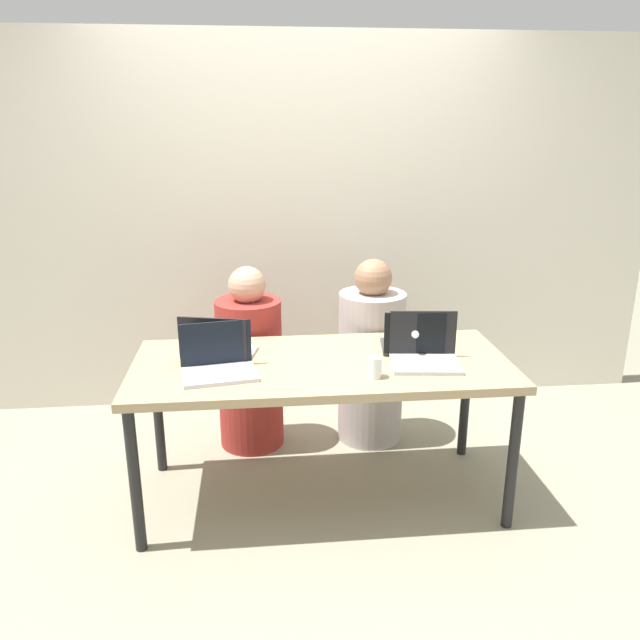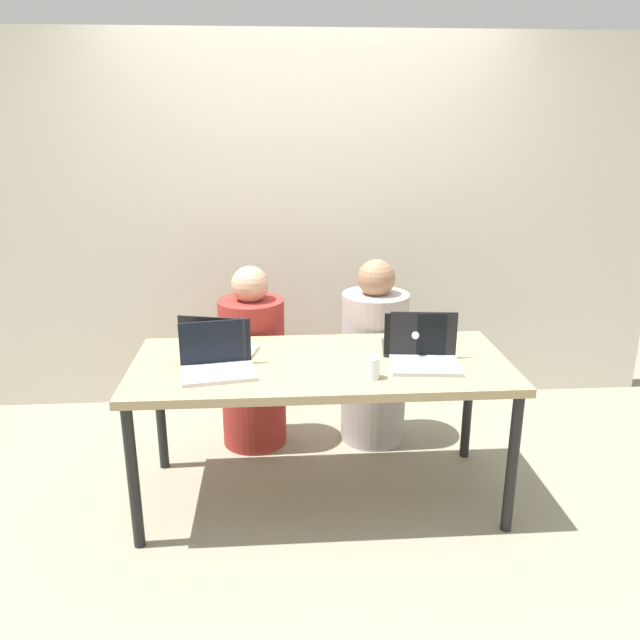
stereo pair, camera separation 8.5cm
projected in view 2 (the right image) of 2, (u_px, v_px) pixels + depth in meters
ground_plane at (321, 495)px, 3.14m from camera, size 12.00×12.00×0.00m
back_wall at (307, 227)px, 3.95m from camera, size 4.58×0.10×2.31m
desk at (321, 374)px, 2.93m from camera, size 1.76×0.76×0.72m
person_on_left at (253, 367)px, 3.53m from camera, size 0.42×0.42×1.05m
person_on_right at (374, 362)px, 3.57m from camera, size 0.38×0.38×1.08m
laptop_front_right at (425, 354)px, 2.87m from camera, size 0.34×0.28×0.23m
laptop_front_left at (217, 362)px, 2.78m from camera, size 0.36×0.28×0.22m
laptop_back_left at (218, 347)px, 2.97m from camera, size 0.37×0.30×0.22m
laptop_back_right at (413, 343)px, 3.02m from camera, size 0.32×0.27×0.22m
water_glass_right at (373, 369)px, 2.72m from camera, size 0.06×0.06×0.10m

